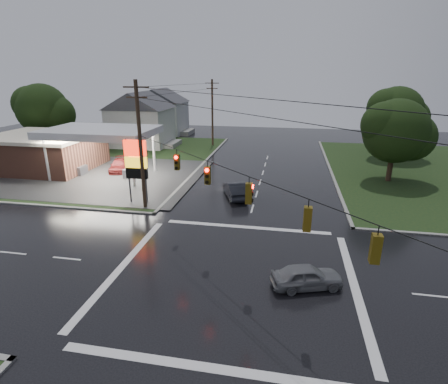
% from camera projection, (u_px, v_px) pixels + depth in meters
% --- Properties ---
extents(ground, '(120.00, 120.00, 0.00)m').
position_uv_depth(ground, '(233.00, 275.00, 20.92)').
color(ground, black).
rests_on(ground, ground).
extents(grass_nw, '(36.00, 36.00, 0.08)m').
position_uv_depth(grass_nw, '(81.00, 158.00, 49.56)').
color(grass_nw, black).
rests_on(grass_nw, ground).
extents(gas_station, '(26.20, 18.00, 5.60)m').
position_uv_depth(gas_station, '(52.00, 149.00, 42.83)').
color(gas_station, '#2D2D2D').
rests_on(gas_station, ground).
extents(pylon_sign, '(2.00, 0.35, 6.00)m').
position_uv_depth(pylon_sign, '(136.00, 161.00, 31.18)').
color(pylon_sign, '#59595E').
rests_on(pylon_sign, ground).
extents(utility_pole_nw, '(2.20, 0.32, 11.00)m').
position_uv_depth(utility_pole_nw, '(140.00, 145.00, 29.52)').
color(utility_pole_nw, '#382619').
rests_on(utility_pole_nw, ground).
extents(utility_pole_n, '(2.20, 0.32, 10.50)m').
position_uv_depth(utility_pole_n, '(212.00, 112.00, 56.10)').
color(utility_pole_n, '#382619').
rests_on(utility_pole_n, ground).
extents(traffic_signals, '(26.87, 26.87, 1.47)m').
position_uv_depth(traffic_signals, '(234.00, 171.00, 18.78)').
color(traffic_signals, black).
rests_on(traffic_signals, ground).
extents(house_near, '(11.05, 8.48, 8.60)m').
position_uv_depth(house_near, '(141.00, 119.00, 56.56)').
color(house_near, silver).
rests_on(house_near, ground).
extents(house_far, '(11.05, 8.48, 8.60)m').
position_uv_depth(house_far, '(161.00, 111.00, 67.89)').
color(house_far, silver).
rests_on(house_far, ground).
extents(tree_nw_behind, '(8.93, 7.60, 10.00)m').
position_uv_depth(tree_nw_behind, '(43.00, 110.00, 52.63)').
color(tree_nw_behind, black).
rests_on(tree_nw_behind, ground).
extents(tree_ne_near, '(7.99, 6.80, 8.98)m').
position_uv_depth(tree_ne_near, '(397.00, 131.00, 37.11)').
color(tree_ne_near, black).
rests_on(tree_ne_near, ground).
extents(tree_ne_far, '(8.46, 7.20, 9.80)m').
position_uv_depth(tree_ne_far, '(397.00, 114.00, 47.54)').
color(tree_ne_far, black).
rests_on(tree_ne_far, ground).
extents(car_north, '(3.23, 4.97, 1.55)m').
position_uv_depth(car_north, '(235.00, 190.00, 33.74)').
color(car_north, black).
rests_on(car_north, ground).
extents(car_crossing, '(4.30, 2.74, 1.36)m').
position_uv_depth(car_crossing, '(307.00, 276.00, 19.58)').
color(car_crossing, slate).
rests_on(car_crossing, ground).
extents(car_pump, '(3.32, 5.26, 1.42)m').
position_uv_depth(car_pump, '(119.00, 165.00, 42.82)').
color(car_pump, maroon).
rests_on(car_pump, ground).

